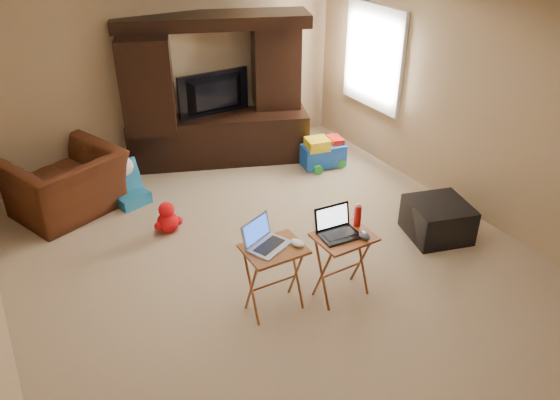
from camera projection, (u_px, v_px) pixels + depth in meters
floor at (270, 258)px, 5.68m from camera, size 5.50×5.50×0.00m
ceiling at (268, 9)px, 4.43m from camera, size 5.50×5.50×0.00m
wall_back at (166, 73)px, 7.11m from camera, size 5.00×0.00×5.00m
wall_front at (514, 329)px, 3.00m from camera, size 5.00×0.00×5.00m
wall_right at (462, 102)px, 6.15m from camera, size 0.00×5.50×5.50m
window_pane at (375, 57)px, 7.23m from camera, size 0.00×1.20×1.20m
window_frame at (373, 57)px, 7.22m from camera, size 0.06×1.14×1.34m
entertainment_center at (216, 92)px, 7.23m from camera, size 2.49×1.45×2.00m
television at (217, 95)px, 7.23m from camera, size 1.02×0.16×0.58m
recliner at (67, 184)px, 6.30m from camera, size 1.44×1.36×0.75m
child_rocker at (129, 185)px, 6.55m from camera, size 0.48×0.52×0.50m
plush_toy at (167, 217)px, 6.04m from camera, size 0.34×0.28×0.37m
push_toy at (323, 152)px, 7.44m from camera, size 0.66×0.53×0.44m
ottoman at (438, 220)px, 5.97m from camera, size 0.76×0.76×0.40m
tray_table_left at (274, 279)px, 4.85m from camera, size 0.52×0.42×0.67m
tray_table_right at (342, 266)px, 5.02m from camera, size 0.52×0.42×0.67m
laptop_left at (269, 236)px, 4.63m from camera, size 0.44×0.40×0.24m
laptop_right at (340, 225)px, 4.79m from camera, size 0.37×0.31×0.24m
mouse_left at (297, 243)px, 4.70m from camera, size 0.12×0.16×0.06m
mouse_right at (365, 236)px, 4.80m from camera, size 0.10×0.14×0.06m
water_bottle at (358, 216)px, 4.95m from camera, size 0.07×0.07×0.20m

